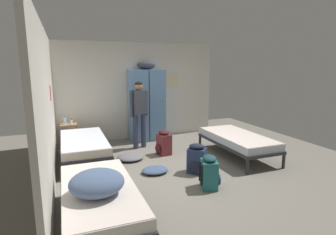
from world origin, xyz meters
TOP-DOWN VIEW (x-y plane):
  - ground_plane at (0.00, 0.00)m, footprint 7.87×7.87m
  - room_backdrop at (-1.13, 1.17)m, footprint 4.34×4.98m
  - locker_bank at (0.14, 2.18)m, footprint 0.90×0.55m
  - shelf_unit at (-1.81, 2.18)m, footprint 0.38×0.30m
  - bed_left_front at (-1.56, -1.43)m, footprint 0.90×1.90m
  - bed_left_rear at (-1.56, 1.03)m, footprint 0.90×1.90m
  - bed_right at (1.56, 0.12)m, footprint 0.90×1.90m
  - bedding_heap at (-1.60, -1.63)m, footprint 0.63×0.60m
  - person_traveler at (-0.24, 1.51)m, footprint 0.48×0.30m
  - water_bottle at (-1.89, 2.20)m, footprint 0.06×0.06m
  - lotion_bottle at (-1.74, 2.14)m, footprint 0.05×0.05m
  - backpack_maroon at (0.12, 0.83)m, footprint 0.36×0.35m
  - backpack_teal at (0.22, -1.04)m, footprint 0.39×0.38m
  - backpack_navy at (0.32, -0.38)m, footprint 0.42×0.42m
  - clothes_pile_denim at (-0.40, -0.12)m, footprint 0.49×0.40m
  - clothes_pile_grey at (-0.65, 0.75)m, footprint 0.56×0.52m

SIDE VIEW (x-z plane):
  - ground_plane at x=0.00m, z-range 0.00..0.00m
  - clothes_pile_denim at x=-0.40m, z-range 0.00..0.10m
  - clothes_pile_grey at x=-0.65m, z-range 0.00..0.11m
  - backpack_maroon at x=0.12m, z-range -0.02..0.53m
  - backpack_teal at x=0.22m, z-range -0.02..0.53m
  - backpack_navy at x=0.32m, z-range -0.02..0.53m
  - shelf_unit at x=-1.81m, z-range 0.06..0.63m
  - bed_left_front at x=-1.56m, z-range 0.14..0.63m
  - bed_left_rear at x=-1.56m, z-range 0.14..0.63m
  - bed_right at x=1.56m, z-range 0.14..0.63m
  - lotion_bottle at x=-1.74m, z-range 0.56..0.70m
  - bedding_heap at x=-1.60m, z-range 0.49..0.78m
  - water_bottle at x=-1.89m, z-range 0.56..0.75m
  - person_traveler at x=-0.24m, z-range 0.16..1.75m
  - locker_bank at x=0.14m, z-range -0.07..2.00m
  - room_backdrop at x=-1.13m, z-range 0.00..2.55m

